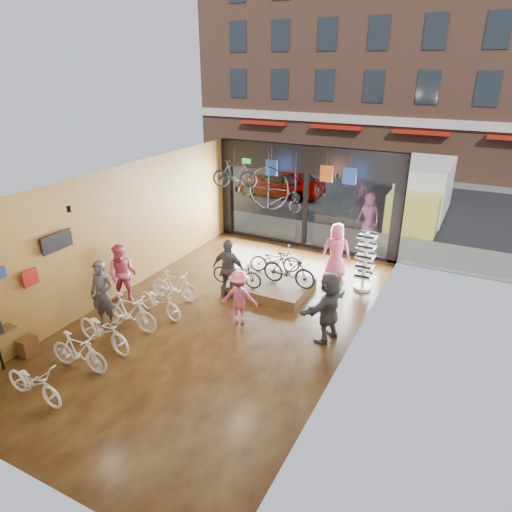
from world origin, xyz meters
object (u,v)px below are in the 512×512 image
Objects in this scene: customer_4 at (336,251)px; sunglasses_rack at (365,262)px; floor_bike_5 at (175,286)px; floor_bike_2 at (103,330)px; customer_0 at (102,294)px; box_truck at (421,195)px; customer_5 at (328,307)px; customer_3 at (239,298)px; floor_bike_4 at (159,301)px; floor_bike_3 at (129,312)px; customer_1 at (123,274)px; display_bike_left at (237,273)px; customer_2 at (229,270)px; display_bike_mid at (289,270)px; penny_farthing at (276,191)px; display_platform at (270,286)px; display_bike_right at (275,260)px; floor_bike_1 at (79,352)px; street_car at (281,182)px; floor_bike_0 at (34,383)px; hung_bike at (234,174)px.

customer_4 is 1.15m from sunglasses_rack.
floor_bike_2 is at bearing 170.92° from floor_bike_5.
box_truck is at bearing 56.50° from customer_0.
customer_0 is 5.81m from customer_5.
customer_3 reaches higher than floor_bike_5.
floor_bike_4 is 0.89× the size of sunglasses_rack.
customer_1 is (-1.14, 1.07, 0.39)m from floor_bike_3.
customer_0 is (-5.95, -12.78, -0.28)m from box_truck.
customer_5 is (5.43, 2.06, -0.01)m from customer_0.
display_bike_left is 0.85× the size of customer_2.
penny_farthing is (-1.48, 2.24, 1.69)m from display_bike_mid.
penny_farthing reaches higher than floor_bike_4.
display_platform is 4.36m from customer_1.
customer_1 is at bearing 42.92° from floor_bike_3.
floor_bike_5 is 0.82× the size of customer_2.
display_platform is (2.30, 4.57, -0.33)m from floor_bike_2.
display_bike_left is at bearing 46.25° from customer_0.
display_bike_right is (2.12, 5.32, 0.24)m from floor_bike_2.
box_truck reaches higher than customer_5.
customer_2 is (-1.46, -1.02, 0.12)m from display_bike_mid.
display_bike_mid is at bearing -67.23° from display_bike_left.
box_truck reaches higher than floor_bike_1.
street_car is 13.43m from customer_5.
floor_bike_2 is 3.91m from customer_2.
box_truck is 3.32× the size of customer_2.
floor_bike_2 is 1.11× the size of floor_bike_4.
hung_bike is (-0.22, 8.82, 2.51)m from floor_bike_0.
customer_3 is at bearing 21.01° from customer_0.
display_platform is (2.20, 6.64, -0.27)m from floor_bike_0.
floor_bike_3 is 6.30m from hung_bike.
floor_bike_3 is 0.90× the size of customer_0.
display_bike_mid is (4.73, -9.93, 0.03)m from street_car.
customer_3 is (0.08, -2.05, 0.61)m from display_platform.
box_truck is at bearing 81.95° from street_car.
customer_5 is 3.17m from sunglasses_rack.
customer_1 is at bearing -163.42° from sunglasses_rack.
penny_farthing reaches higher than customer_4.
customer_1 is at bearing 112.71° from display_bike_right.
box_truck is 10.33m from display_bike_left.
display_bike_left is 1.04× the size of customer_3.
display_platform is 1.29× the size of penny_farthing.
street_car is at bearing 71.29° from customer_1.
hung_bike is at bearing -128.25° from box_truck.
customer_2 is at bearing -131.58° from display_platform.
display_bike_right is (2.03, 7.39, 0.30)m from floor_bike_0.
floor_bike_4 is 0.92× the size of customer_1.
box_truck is at bearing -165.76° from customer_5.
floor_bike_3 is 0.70× the size of display_platform.
customer_4 is 3.76m from customer_5.
floor_bike_0 is at bearing 52.35° from customer_4.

